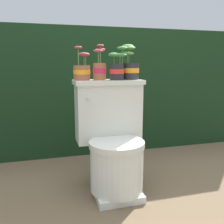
{
  "coord_description": "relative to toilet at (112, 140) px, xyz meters",
  "views": [
    {
      "loc": [
        -0.44,
        -1.49,
        0.85
      ],
      "look_at": [
        -0.0,
        0.08,
        0.54
      ],
      "focal_mm": 40.0,
      "sensor_mm": 36.0,
      "label": 1
    }
  ],
  "objects": [
    {
      "name": "ground_plane",
      "position": [
        0.0,
        -0.07,
        -0.35
      ],
      "size": [
        12.0,
        12.0,
        0.0
      ],
      "primitive_type": "plane",
      "color": "brown"
    },
    {
      "name": "hedge_backdrop",
      "position": [
        0.0,
        1.13,
        0.24
      ],
      "size": [
        3.32,
        0.87,
        1.19
      ],
      "color": "black",
      "rests_on": "ground"
    },
    {
      "name": "toilet",
      "position": [
        0.0,
        0.0,
        0.0
      ],
      "size": [
        0.47,
        0.5,
        0.75
      ],
      "color": "silver",
      "rests_on": "ground"
    },
    {
      "name": "potted_plant_left",
      "position": [
        -0.17,
        0.14,
        0.46
      ],
      "size": [
        0.12,
        0.11,
        0.22
      ],
      "color": "#9E5638",
      "rests_on": "toilet"
    },
    {
      "name": "potted_plant_midleft",
      "position": [
        -0.06,
        0.12,
        0.48
      ],
      "size": [
        0.1,
        0.1,
        0.24
      ],
      "color": "#9E5638",
      "rests_on": "toilet"
    },
    {
      "name": "potted_plant_middle",
      "position": [
        0.06,
        0.09,
        0.48
      ],
      "size": [
        0.13,
        0.1,
        0.22
      ],
      "color": "#262628",
      "rests_on": "toilet"
    },
    {
      "name": "potted_plant_midright",
      "position": [
        0.17,
        0.13,
        0.48
      ],
      "size": [
        0.13,
        0.12,
        0.24
      ],
      "color": "#262628",
      "rests_on": "toilet"
    }
  ]
}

